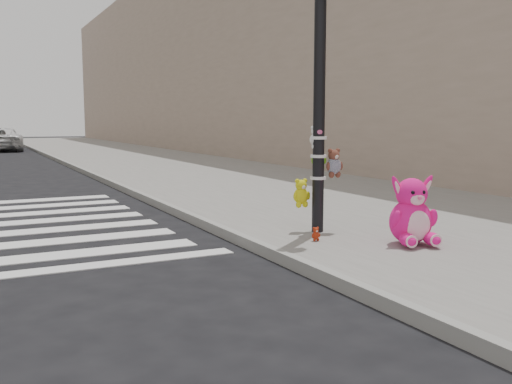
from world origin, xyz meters
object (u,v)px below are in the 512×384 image
pink_bunny (412,216)px  car_white_near (3,139)px  red_teddy (316,234)px  signal_pole (319,113)px

pink_bunny → car_white_near: car_white_near is taller
pink_bunny → red_teddy: bearing=158.9°
signal_pole → pink_bunny: 1.88m
pink_bunny → red_teddy: 1.22m
signal_pole → pink_bunny: bearing=-64.9°
red_teddy → signal_pole: bearing=59.5°
car_white_near → signal_pole: bearing=99.5°
signal_pole → car_white_near: bearing=95.3°
pink_bunny → car_white_near: bearing=110.9°
signal_pole → pink_bunny: size_ratio=4.54×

